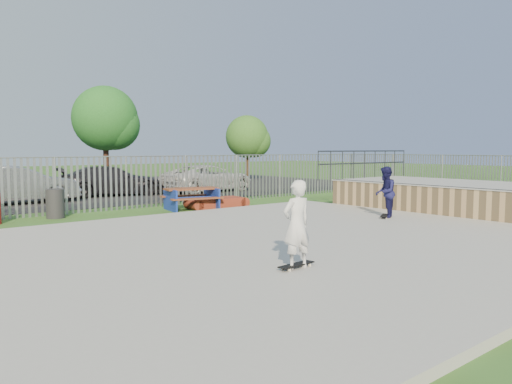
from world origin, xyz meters
TOP-DOWN VIEW (x-y plane):
  - ground at (0.00, 0.00)m, footprint 120.00×120.00m
  - concrete_slab at (0.00, 0.00)m, footprint 15.00×12.00m
  - quarter_pipe at (9.50, 1.04)m, footprint 5.50×7.05m
  - fence at (1.00, 4.59)m, footprint 26.04×16.02m
  - picnic_table at (2.81, 7.34)m, footprint 2.27×2.00m
  - funbox at (3.85, 7.16)m, footprint 2.09×1.22m
  - trash_bin_grey at (-1.87, 8.27)m, footprint 0.58×0.58m
  - parking_lot at (0.00, 19.00)m, footprint 40.00×18.00m
  - car_silver at (-1.74, 13.46)m, footprint 4.77×1.69m
  - car_dark at (2.78, 14.49)m, footprint 5.22×2.98m
  - car_white at (7.63, 13.37)m, footprint 5.29×2.84m
  - tree_mid at (5.36, 21.23)m, footprint 3.97×3.97m
  - tree_right at (14.77, 19.04)m, footprint 2.99×2.99m
  - skateboard_a at (5.74, 0.78)m, footprint 0.79×0.57m
  - skateboard_b at (-0.98, -2.21)m, footprint 0.81×0.27m
  - skater_navy at (5.74, 0.78)m, footprint 0.97×0.91m
  - skater_white at (-0.98, -2.21)m, footprint 0.61×0.43m

SIDE VIEW (x-z plane):
  - ground at x=0.00m, z-range 0.00..0.00m
  - parking_lot at x=0.00m, z-range 0.00..0.02m
  - concrete_slab at x=0.00m, z-range 0.00..0.15m
  - skateboard_a at x=5.74m, z-range 0.15..0.23m
  - skateboard_b at x=-0.98m, z-range 0.15..0.23m
  - funbox at x=3.85m, z-range 0.00..0.40m
  - picnic_table at x=2.81m, z-range 0.01..0.84m
  - trash_bin_grey at x=-1.87m, z-range 0.00..0.97m
  - quarter_pipe at x=9.50m, z-range -0.54..1.65m
  - car_white at x=7.63m, z-range 0.02..1.43m
  - car_dark at x=2.78m, z-range 0.02..1.45m
  - car_silver at x=-1.74m, z-range 0.02..1.59m
  - skater_navy at x=5.74m, z-range 0.15..1.74m
  - skater_white at x=-0.98m, z-range 0.15..1.74m
  - fence at x=1.00m, z-range 0.00..2.00m
  - tree_right at x=14.77m, z-range 0.79..5.41m
  - tree_mid at x=5.36m, z-range 1.06..7.19m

